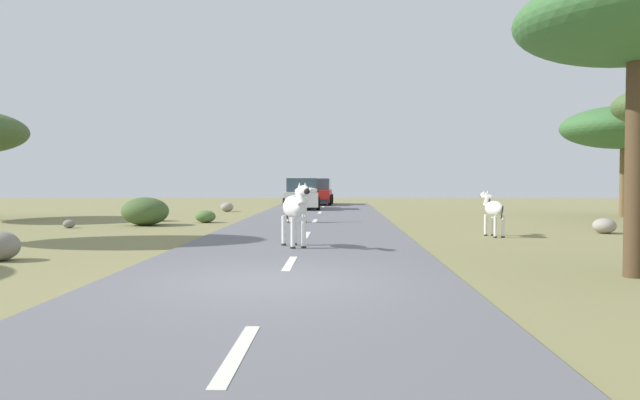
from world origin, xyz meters
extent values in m
plane|color=olive|center=(0.00, 0.00, 0.00)|extent=(90.00, 90.00, 0.00)
cube|color=slate|center=(0.14, 0.00, 0.03)|extent=(6.00, 64.00, 0.05)
cube|color=silver|center=(0.14, -4.00, 0.05)|extent=(0.16, 2.00, 0.01)
cube|color=silver|center=(0.14, 2.00, 0.05)|extent=(0.16, 2.00, 0.01)
cube|color=silver|center=(0.14, 8.00, 0.05)|extent=(0.16, 2.00, 0.01)
cube|color=silver|center=(0.14, 14.00, 0.05)|extent=(0.16, 2.00, 0.01)
cube|color=silver|center=(0.14, 20.00, 0.05)|extent=(0.16, 2.00, 0.01)
cube|color=silver|center=(0.14, 26.00, 0.05)|extent=(0.16, 2.00, 0.01)
ellipsoid|color=silver|center=(-0.01, 4.89, 1.02)|extent=(0.83, 1.18, 0.52)
cylinder|color=silver|center=(0.00, 4.51, 0.43)|extent=(0.14, 0.14, 0.75)
cylinder|color=#28231E|center=(0.00, 4.51, 0.08)|extent=(0.17, 0.17, 0.05)
cylinder|color=silver|center=(0.25, 4.61, 0.43)|extent=(0.14, 0.14, 0.75)
cylinder|color=#28231E|center=(0.25, 4.61, 0.08)|extent=(0.17, 0.17, 0.05)
cylinder|color=silver|center=(-0.28, 5.17, 0.43)|extent=(0.14, 0.14, 0.75)
cylinder|color=#28231E|center=(-0.28, 5.17, 0.08)|extent=(0.17, 0.17, 0.05)
cylinder|color=silver|center=(-0.02, 5.28, 0.43)|extent=(0.14, 0.14, 0.75)
cylinder|color=#28231E|center=(-0.02, 5.28, 0.08)|extent=(0.17, 0.17, 0.05)
cylinder|color=silver|center=(0.19, 4.41, 1.29)|extent=(0.34, 0.44, 0.44)
cube|color=black|center=(0.19, 4.41, 1.38)|extent=(0.18, 0.35, 0.30)
ellipsoid|color=silver|center=(0.29, 4.17, 1.45)|extent=(0.37, 0.52, 0.24)
ellipsoid|color=black|center=(0.36, 3.99, 1.44)|extent=(0.19, 0.21, 0.14)
cone|color=silver|center=(0.18, 4.25, 1.57)|extent=(0.12, 0.12, 0.14)
cone|color=silver|center=(0.31, 4.31, 1.57)|extent=(0.12, 0.12, 0.14)
cylinder|color=black|center=(-0.23, 5.40, 0.92)|extent=(0.10, 0.16, 0.45)
ellipsoid|color=silver|center=(5.74, 8.15, 0.84)|extent=(0.57, 1.01, 0.45)
cylinder|color=silver|center=(5.79, 8.49, 0.32)|extent=(0.11, 0.11, 0.65)
cylinder|color=#28231E|center=(5.79, 8.49, 0.02)|extent=(0.13, 0.13, 0.04)
cylinder|color=silver|center=(5.55, 8.43, 0.32)|extent=(0.11, 0.11, 0.65)
cylinder|color=#28231E|center=(5.55, 8.43, 0.02)|extent=(0.13, 0.13, 0.04)
cylinder|color=silver|center=(5.92, 7.87, 0.32)|extent=(0.11, 0.11, 0.65)
cylinder|color=#28231E|center=(5.92, 7.87, 0.02)|extent=(0.13, 0.13, 0.04)
cylinder|color=silver|center=(5.68, 7.82, 0.32)|extent=(0.11, 0.11, 0.65)
cylinder|color=#28231E|center=(5.68, 7.82, 0.02)|extent=(0.13, 0.13, 0.04)
cylinder|color=silver|center=(5.64, 8.60, 1.07)|extent=(0.24, 0.37, 0.38)
cube|color=black|center=(5.64, 8.60, 1.15)|extent=(0.10, 0.32, 0.26)
ellipsoid|color=silver|center=(5.59, 8.82, 1.22)|extent=(0.26, 0.44, 0.21)
ellipsoid|color=black|center=(5.56, 8.98, 1.20)|extent=(0.15, 0.17, 0.12)
cone|color=silver|center=(5.68, 8.73, 1.32)|extent=(0.09, 0.09, 0.12)
cone|color=silver|center=(5.56, 8.71, 1.32)|extent=(0.09, 0.09, 0.12)
cylinder|color=black|center=(5.83, 7.69, 0.75)|extent=(0.06, 0.14, 0.39)
ellipsoid|color=silver|center=(-0.52, 13.12, 0.90)|extent=(1.03, 0.78, 0.45)
cylinder|color=silver|center=(-0.18, 13.15, 0.38)|extent=(0.13, 0.13, 0.65)
cylinder|color=#28231E|center=(-0.18, 13.15, 0.07)|extent=(0.15, 0.15, 0.04)
cylinder|color=silver|center=(-0.29, 13.37, 0.38)|extent=(0.13, 0.13, 0.65)
cylinder|color=#28231E|center=(-0.29, 13.37, 0.07)|extent=(0.15, 0.15, 0.04)
cylinder|color=silver|center=(-0.74, 12.87, 0.38)|extent=(0.13, 0.13, 0.65)
cylinder|color=#28231E|center=(-0.74, 12.87, 0.07)|extent=(0.15, 0.15, 0.04)
cylinder|color=silver|center=(-0.85, 13.08, 0.38)|extent=(0.13, 0.13, 0.65)
cylinder|color=#28231E|center=(-0.85, 13.08, 0.07)|extent=(0.15, 0.15, 0.04)
cylinder|color=silver|center=(-0.11, 13.33, 1.13)|extent=(0.38, 0.31, 0.39)
cube|color=black|center=(-0.11, 13.33, 1.21)|extent=(0.30, 0.18, 0.27)
ellipsoid|color=silver|center=(0.09, 13.43, 1.27)|extent=(0.45, 0.35, 0.21)
ellipsoid|color=black|center=(0.24, 13.51, 1.26)|extent=(0.19, 0.18, 0.13)
cone|color=silver|center=(0.03, 13.33, 1.38)|extent=(0.11, 0.11, 0.12)
cone|color=silver|center=(-0.03, 13.44, 1.38)|extent=(0.11, 0.11, 0.12)
cylinder|color=black|center=(-0.95, 12.90, 0.81)|extent=(0.14, 0.09, 0.39)
cube|color=red|center=(-0.34, 29.59, 0.63)|extent=(1.90, 4.24, 0.80)
cube|color=#334751|center=(-0.33, 29.79, 1.41)|extent=(1.69, 2.24, 0.76)
cube|color=black|center=(-0.39, 27.44, 0.36)|extent=(1.71, 0.20, 0.24)
cylinder|color=black|center=(-1.27, 28.27, 0.39)|extent=(0.24, 0.69, 0.68)
cylinder|color=black|center=(0.53, 28.22, 0.39)|extent=(0.24, 0.69, 0.68)
cylinder|color=black|center=(-1.20, 30.97, 0.39)|extent=(0.24, 0.69, 0.68)
cylinder|color=black|center=(0.60, 30.92, 0.39)|extent=(0.24, 0.69, 0.68)
cube|color=white|center=(-0.98, 23.67, 0.63)|extent=(1.98, 4.27, 0.80)
cube|color=#334751|center=(-0.98, 23.47, 1.41)|extent=(1.73, 2.27, 0.76)
cube|color=black|center=(-1.08, 25.83, 0.36)|extent=(1.72, 0.23, 0.24)
cylinder|color=black|center=(-0.14, 25.06, 0.39)|extent=(0.25, 0.69, 0.68)
cylinder|color=black|center=(-1.94, 24.98, 0.39)|extent=(0.25, 0.69, 0.68)
cylinder|color=black|center=(-0.03, 22.36, 0.39)|extent=(0.25, 0.69, 0.68)
cylinder|color=black|center=(-1.83, 22.29, 0.39)|extent=(0.25, 0.69, 0.68)
cylinder|color=#4C3823|center=(6.23, 0.86, 1.86)|extent=(0.34, 0.34, 3.72)
ellipsoid|color=#386633|center=(6.23, 0.86, 4.45)|extent=(4.15, 4.15, 1.45)
cylinder|color=brown|center=(14.07, 17.76, 1.56)|extent=(0.32, 0.32, 3.11)
ellipsoid|color=#386633|center=(14.07, 17.76, 4.08)|extent=(5.54, 5.54, 1.94)
ellipsoid|color=#4C7038|center=(-4.19, 13.63, 0.24)|extent=(0.81, 0.73, 0.49)
ellipsoid|color=#425B2D|center=(-6.12, 12.16, 0.52)|extent=(1.75, 1.57, 1.05)
ellipsoid|color=#386633|center=(-6.39, 14.44, 0.26)|extent=(0.88, 0.79, 0.53)
ellipsoid|color=gray|center=(-6.00, 2.55, 0.31)|extent=(0.82, 0.76, 0.62)
ellipsoid|color=gray|center=(-8.41, 10.88, 0.15)|extent=(0.42, 0.36, 0.29)
ellipsoid|color=gray|center=(9.50, 9.34, 0.24)|extent=(0.71, 0.71, 0.49)
ellipsoid|color=gray|center=(-4.88, 21.74, 0.24)|extent=(0.68, 0.67, 0.48)
camera|label=1|loc=(1.10, -9.51, 1.70)|focal=33.06mm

